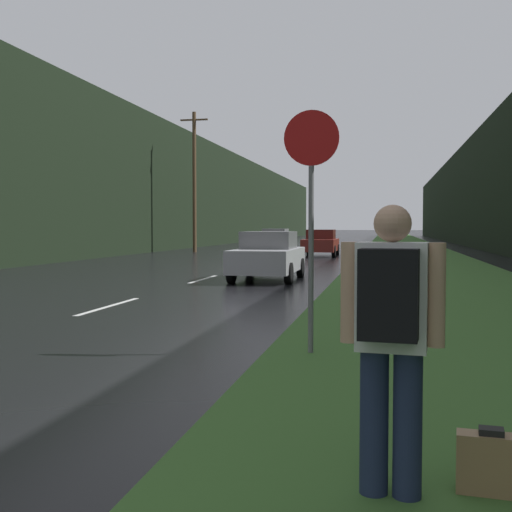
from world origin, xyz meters
TOP-DOWN VIEW (x-y plane):
  - grass_verge at (7.10, 40.00)m, footprint 6.00×240.00m
  - lane_stripe_c at (0.00, 12.68)m, footprint 0.12×3.00m
  - lane_stripe_d at (0.00, 19.68)m, footprint 0.12×3.00m
  - lane_stripe_e at (0.00, 26.68)m, footprint 0.12×3.00m
  - lane_stripe_f at (0.00, 33.68)m, footprint 0.12×3.00m
  - treeline_far_side at (-10.10, 50.00)m, footprint 2.00×140.00m
  - treeline_near_side at (13.10, 50.00)m, footprint 2.00×140.00m
  - utility_pole_far at (-6.44, 39.86)m, footprint 1.80×0.24m
  - stop_sign at (4.70, 8.54)m, footprint 0.72×0.07m
  - hitchhiker_with_backpack at (5.68, 4.16)m, footprint 0.62×0.45m
  - suitcase at (6.29, 4.34)m, footprint 0.42×0.20m
  - car_passing_near at (2.05, 19.85)m, footprint 1.90×4.17m
  - car_passing_far at (2.05, 36.19)m, footprint 1.87×4.15m
  - car_oncoming at (-2.05, 45.28)m, footprint 1.98×4.42m

SIDE VIEW (x-z plane):
  - lane_stripe_c at x=0.00m, z-range 0.00..0.01m
  - lane_stripe_d at x=0.00m, z-range 0.00..0.01m
  - lane_stripe_e at x=0.00m, z-range 0.00..0.01m
  - lane_stripe_f at x=0.00m, z-range 0.00..0.01m
  - grass_verge at x=7.10m, z-range 0.00..0.02m
  - suitcase at x=6.29m, z-range -0.01..0.41m
  - car_passing_far at x=2.05m, z-range 0.00..1.48m
  - car_passing_near at x=2.05m, z-range -0.01..1.50m
  - car_oncoming at x=-2.05m, z-range 0.01..1.52m
  - hitchhiker_with_backpack at x=5.68m, z-range 0.13..1.93m
  - stop_sign at x=4.70m, z-range 0.37..3.53m
  - treeline_near_side at x=13.10m, z-range 0.00..8.78m
  - treeline_far_side at x=-10.10m, z-range 0.00..8.92m
  - utility_pole_far at x=-6.44m, z-range 0.13..9.10m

